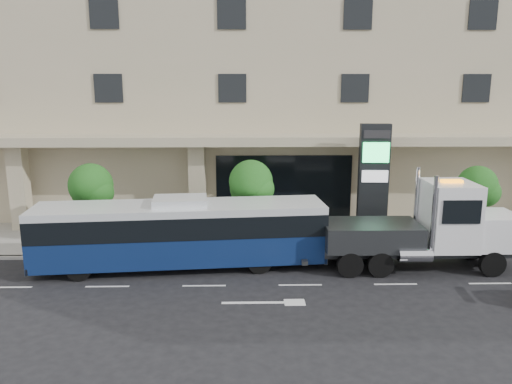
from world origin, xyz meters
TOP-DOWN VIEW (x-y plane):
  - ground at (0.00, 0.00)m, footprint 120.00×120.00m
  - sidewalk at (0.00, 5.00)m, footprint 120.00×6.00m
  - curb at (0.00, 2.00)m, footprint 120.00×0.30m
  - convention_center at (-0.00, 15.42)m, footprint 60.00×17.60m
  - tree_left at (-9.97, 3.59)m, footprint 2.27×2.20m
  - tree_mid at (-1.97, 3.59)m, footprint 2.28×2.20m
  - tree_right at (9.53, 3.59)m, footprint 2.10×2.00m
  - city_bus at (-5.19, 0.72)m, footprint 13.12×3.89m
  - tow_truck at (5.95, 0.42)m, footprint 9.80×2.55m
  - signage_pylon at (4.34, 4.21)m, footprint 1.55×0.64m

SIDE VIEW (x-z plane):
  - ground at x=0.00m, z-range 0.00..0.00m
  - sidewalk at x=0.00m, z-range 0.00..0.15m
  - curb at x=0.00m, z-range 0.00..0.15m
  - city_bus at x=-5.19m, z-range 0.03..3.30m
  - tow_truck at x=5.95m, z-range -0.40..4.08m
  - tree_right at x=9.53m, z-range 1.01..5.06m
  - tree_left at x=-9.97m, z-range 1.00..5.22m
  - signage_pylon at x=4.34m, z-range 0.20..6.31m
  - tree_mid at x=-1.97m, z-range 1.07..5.45m
  - convention_center at x=0.00m, z-range -0.03..19.97m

